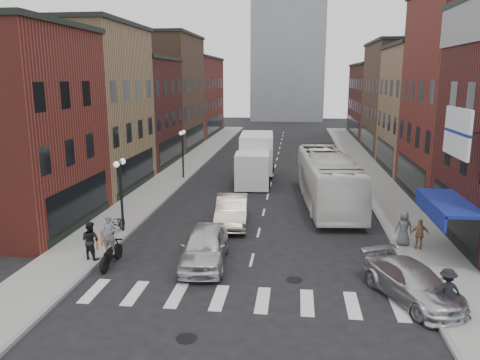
# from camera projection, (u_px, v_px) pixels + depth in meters

# --- Properties ---
(ground) EXTENTS (160.00, 160.00, 0.00)m
(ground) POSITION_uv_depth(u_px,v_px,m) (250.00, 268.00, 21.04)
(ground) COLOR black
(ground) RESTS_ON ground
(sidewalk_left) EXTENTS (3.00, 74.00, 0.15)m
(sidewalk_left) POSITION_uv_depth(u_px,v_px,m) (182.00, 169.00, 43.34)
(sidewalk_left) COLOR gray
(sidewalk_left) RESTS_ON ground
(sidewalk_right) EXTENTS (3.00, 74.00, 0.15)m
(sidewalk_right) POSITION_uv_depth(u_px,v_px,m) (370.00, 174.00, 41.36)
(sidewalk_right) COLOR gray
(sidewalk_right) RESTS_ON ground
(curb_left) EXTENTS (0.20, 74.00, 0.16)m
(curb_left) POSITION_uv_depth(u_px,v_px,m) (198.00, 170.00, 43.18)
(curb_left) COLOR gray
(curb_left) RESTS_ON ground
(curb_right) EXTENTS (0.20, 74.00, 0.16)m
(curb_right) POSITION_uv_depth(u_px,v_px,m) (352.00, 174.00, 41.55)
(curb_right) COLOR gray
(curb_right) RESTS_ON ground
(crosswalk_stripes) EXTENTS (12.00, 2.20, 0.01)m
(crosswalk_stripes) POSITION_uv_depth(u_px,v_px,m) (242.00, 299.00, 18.13)
(crosswalk_stripes) COLOR silver
(crosswalk_stripes) RESTS_ON ground
(bldg_left_mid_a) EXTENTS (10.30, 10.20, 12.30)m
(bldg_left_mid_a) POSITION_uv_depth(u_px,v_px,m) (70.00, 108.00, 35.03)
(bldg_left_mid_a) COLOR #A28459
(bldg_left_mid_a) RESTS_ON ground
(bldg_left_mid_b) EXTENTS (10.30, 10.20, 10.30)m
(bldg_left_mid_b) POSITION_uv_depth(u_px,v_px,m) (120.00, 112.00, 44.94)
(bldg_left_mid_b) COLOR #4B1E1A
(bldg_left_mid_b) RESTS_ON ground
(bldg_left_far_a) EXTENTS (10.30, 12.20, 13.30)m
(bldg_left_far_a) POSITION_uv_depth(u_px,v_px,m) (153.00, 92.00, 55.28)
(bldg_left_far_a) COLOR brown
(bldg_left_far_a) RESTS_ON ground
(bldg_left_far_b) EXTENTS (10.30, 16.20, 11.30)m
(bldg_left_far_b) POSITION_uv_depth(u_px,v_px,m) (182.00, 96.00, 69.07)
(bldg_left_far_b) COLOR maroon
(bldg_left_far_b) RESTS_ON ground
(bldg_right_mid_b) EXTENTS (10.30, 10.20, 11.30)m
(bldg_right_mid_b) POSITION_uv_depth(u_px,v_px,m) (445.00, 109.00, 41.35)
(bldg_right_mid_b) COLOR #A28459
(bldg_right_mid_b) RESTS_ON ground
(bldg_right_far_a) EXTENTS (10.30, 12.20, 12.30)m
(bldg_right_far_a) POSITION_uv_depth(u_px,v_px,m) (415.00, 98.00, 51.90)
(bldg_right_far_a) COLOR brown
(bldg_right_far_a) RESTS_ON ground
(bldg_right_far_b) EXTENTS (10.30, 16.20, 10.30)m
(bldg_right_far_b) POSITION_uv_depth(u_px,v_px,m) (390.00, 101.00, 65.69)
(bldg_right_far_b) COLOR #4B1E1A
(bldg_right_far_b) RESTS_ON ground
(awning_blue) EXTENTS (1.80, 5.00, 0.78)m
(awning_blue) POSITION_uv_depth(u_px,v_px,m) (445.00, 204.00, 21.86)
(awning_blue) COLOR navy
(awning_blue) RESTS_ON ground
(billboard_sign) EXTENTS (1.52, 3.00, 3.70)m
(billboard_sign) POSITION_uv_depth(u_px,v_px,m) (459.00, 134.00, 19.20)
(billboard_sign) COLOR black
(billboard_sign) RESTS_ON ground
(streetlamp_near) EXTENTS (0.32, 1.22, 4.11)m
(streetlamp_near) POSITION_uv_depth(u_px,v_px,m) (121.00, 182.00, 25.15)
(streetlamp_near) COLOR black
(streetlamp_near) RESTS_ON ground
(streetlamp_far) EXTENTS (0.32, 1.22, 4.11)m
(streetlamp_far) POSITION_uv_depth(u_px,v_px,m) (183.00, 145.00, 38.72)
(streetlamp_far) COLOR black
(streetlamp_far) RESTS_ON ground
(bike_rack) EXTENTS (0.08, 0.68, 0.80)m
(bike_rack) POSITION_uv_depth(u_px,v_px,m) (99.00, 240.00, 23.06)
(bike_rack) COLOR #D8590C
(bike_rack) RESTS_ON sidewalk_left
(box_truck) EXTENTS (2.98, 8.80, 3.77)m
(box_truck) POSITION_uv_depth(u_px,v_px,m) (255.00, 159.00, 38.36)
(box_truck) COLOR white
(box_truck) RESTS_ON ground
(motorcycle_rider) EXTENTS (0.69, 2.36, 2.40)m
(motorcycle_rider) POSITION_uv_depth(u_px,v_px,m) (110.00, 242.00, 21.08)
(motorcycle_rider) COLOR black
(motorcycle_rider) RESTS_ON ground
(transit_bus) EXTENTS (3.99, 12.76, 3.50)m
(transit_bus) POSITION_uv_depth(u_px,v_px,m) (328.00, 179.00, 31.26)
(transit_bus) COLOR white
(transit_bus) RESTS_ON ground
(sedan_left_near) EXTENTS (2.38, 5.15, 1.71)m
(sedan_left_near) POSITION_uv_depth(u_px,v_px,m) (205.00, 246.00, 21.38)
(sedan_left_near) COLOR silver
(sedan_left_near) RESTS_ON ground
(sedan_left_far) EXTENTS (2.19, 5.18, 1.66)m
(sedan_left_far) POSITION_uv_depth(u_px,v_px,m) (232.00, 211.00, 27.12)
(sedan_left_far) COLOR beige
(sedan_left_far) RESTS_ON ground
(curb_car) EXTENTS (3.77, 5.20, 1.40)m
(curb_car) POSITION_uv_depth(u_px,v_px,m) (412.00, 283.00, 17.94)
(curb_car) COLOR silver
(curb_car) RESTS_ON ground
(parked_bicycle) EXTENTS (0.82, 1.86, 0.95)m
(parked_bicycle) POSITION_uv_depth(u_px,v_px,m) (117.00, 224.00, 25.33)
(parked_bicycle) COLOR black
(parked_bicycle) RESTS_ON sidewalk_left
(ped_left_solo) EXTENTS (0.97, 0.72, 1.79)m
(ped_left_solo) POSITION_uv_depth(u_px,v_px,m) (90.00, 240.00, 21.58)
(ped_left_solo) COLOR black
(ped_left_solo) RESTS_ON sidewalk_left
(ped_right_a) EXTENTS (1.17, 0.75, 1.67)m
(ped_right_a) POSITION_uv_depth(u_px,v_px,m) (447.00, 291.00, 16.63)
(ped_right_a) COLOR black
(ped_right_a) RESTS_ON sidewalk_right
(ped_right_b) EXTENTS (0.93, 0.50, 1.54)m
(ped_right_b) POSITION_uv_depth(u_px,v_px,m) (420.00, 234.00, 22.82)
(ped_right_b) COLOR #906A49
(ped_right_b) RESTS_ON sidewalk_right
(ped_right_c) EXTENTS (0.86, 0.56, 1.75)m
(ped_right_c) POSITION_uv_depth(u_px,v_px,m) (404.00, 228.00, 23.40)
(ped_right_c) COLOR #56585E
(ped_right_c) RESTS_ON sidewalk_right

